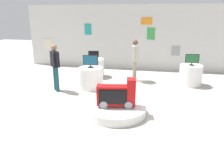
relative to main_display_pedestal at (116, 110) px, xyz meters
name	(u,v)px	position (x,y,z in m)	size (l,w,h in m)	color
ground_plane	(130,109)	(0.33, 0.41, -0.11)	(30.00, 30.00, 0.00)	#B2ADA3
back_wall_display	(144,38)	(0.33, 5.26, 1.39)	(11.51, 0.13, 3.00)	silver
main_display_pedestal	(116,110)	(0.00, 0.00, 0.00)	(1.60, 1.60, 0.22)	silver
novelty_firetruck_tv	(117,95)	(0.02, 0.00, 0.42)	(1.04, 0.52, 0.76)	gray
display_pedestal_left_rear	(91,78)	(-1.28, 1.96, 0.27)	(0.86, 0.86, 0.76)	silver
tv_on_left_rear	(90,61)	(-1.28, 1.96, 0.89)	(0.54, 0.21, 0.44)	black
display_pedestal_center_rear	(94,68)	(-1.61, 3.49, 0.27)	(0.85, 0.85, 0.76)	silver
tv_on_center_rear	(94,55)	(-1.61, 3.49, 0.83)	(0.43, 0.22, 0.34)	black
display_pedestal_right_rear	(191,75)	(2.26, 3.05, 0.27)	(0.82, 0.82, 0.76)	silver
tv_on_right_rear	(192,59)	(2.26, 3.05, 0.88)	(0.49, 0.17, 0.41)	black
shopper_browsing_near_truck	(135,57)	(0.15, 3.21, 0.83)	(0.24, 0.56, 1.62)	gray
shopper_browsing_rear	(55,64)	(-2.37, 1.46, 0.83)	(0.41, 0.43, 1.60)	#194751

